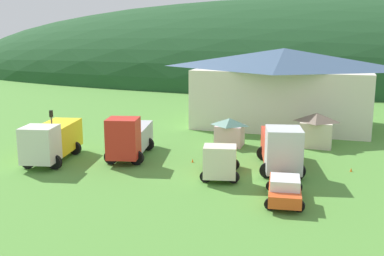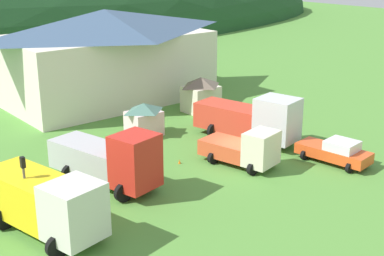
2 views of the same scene
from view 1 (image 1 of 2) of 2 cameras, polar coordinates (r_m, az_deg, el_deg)
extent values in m
plane|color=#518C38|center=(33.87, 3.93, -5.68)|extent=(200.00, 200.00, 0.00)
ellipsoid|color=#1E4723|center=(102.72, 13.62, 5.81)|extent=(172.23, 60.00, 34.02)
cube|color=silver|center=(51.45, 11.06, 3.72)|extent=(18.02, 10.62, 6.22)
pyramid|color=#3D5675|center=(51.05, 11.25, 8.39)|extent=(19.46, 11.47, 2.18)
cube|color=beige|center=(42.95, 15.00, -0.73)|extent=(2.77, 2.39, 2.27)
pyramid|color=#6B5B4C|center=(42.65, 15.11, 1.29)|extent=(2.99, 2.58, 0.80)
cube|color=beige|center=(41.96, 4.63, -0.93)|extent=(2.39, 2.01, 1.88)
pyramid|color=#4C7A6B|center=(41.70, 4.66, 0.77)|extent=(2.58, 2.17, 0.66)
cube|color=silver|center=(36.37, -18.17, -1.92)|extent=(2.86, 2.78, 2.70)
cube|color=black|center=(36.14, -18.31, -1.04)|extent=(1.66, 2.09, 0.86)
cube|color=yellow|center=(39.59, -16.08, -1.02)|extent=(3.36, 5.15, 2.27)
cylinder|color=black|center=(36.29, -16.50, -4.05)|extent=(1.10, 0.30, 1.10)
cylinder|color=black|center=(37.15, -19.54, -3.88)|extent=(1.10, 0.30, 1.10)
cylinder|color=black|center=(40.11, -14.21, -2.42)|extent=(1.10, 0.30, 1.10)
cylinder|color=black|center=(40.89, -17.01, -2.31)|extent=(1.10, 0.30, 1.10)
cube|color=red|center=(36.04, -8.45, -1.24)|extent=(2.76, 2.60, 3.10)
cube|color=black|center=(35.79, -8.52, -0.22)|extent=(1.61, 1.95, 0.99)
cube|color=#B2B2B7|center=(39.71, -7.16, -0.98)|extent=(3.45, 5.67, 1.76)
cylinder|color=black|center=(36.19, -6.79, -3.67)|extent=(1.10, 0.30, 1.10)
cylinder|color=black|center=(36.67, -9.93, -3.57)|extent=(1.10, 0.30, 1.10)
cylinder|color=black|center=(40.46, -5.47, -1.98)|extent=(1.10, 0.30, 1.10)
cylinder|color=black|center=(40.89, -8.30, -1.91)|extent=(1.10, 0.30, 1.10)
cube|color=beige|center=(31.61, 3.44, -4.14)|extent=(2.50, 2.08, 2.18)
cube|color=black|center=(31.40, 3.44, -3.34)|extent=(1.43, 1.54, 0.70)
cube|color=#DB512D|center=(34.21, 3.61, -3.90)|extent=(2.87, 3.81, 1.02)
cylinder|color=black|center=(31.91, 5.13, -6.05)|extent=(0.80, 0.30, 0.80)
cylinder|color=black|center=(31.98, 1.71, -5.97)|extent=(0.80, 0.30, 0.80)
cylinder|color=black|center=(34.82, 5.20, -4.52)|extent=(0.80, 0.30, 0.80)
cylinder|color=black|center=(34.89, 2.07, -4.45)|extent=(0.80, 0.30, 0.80)
cube|color=silver|center=(32.90, 11.18, -2.65)|extent=(2.95, 3.18, 3.05)
cube|color=black|center=(32.61, 11.25, -1.57)|extent=(1.74, 2.41, 0.98)
cube|color=red|center=(36.87, 10.54, -1.99)|extent=(3.50, 5.61, 1.88)
cylinder|color=black|center=(33.44, 12.89, -5.20)|extent=(1.10, 0.30, 1.10)
cylinder|color=black|center=(33.22, 9.25, -5.17)|extent=(1.10, 0.30, 1.10)
cylinder|color=black|center=(37.97, 11.98, -3.12)|extent=(1.10, 0.30, 1.10)
cylinder|color=black|center=(37.77, 8.79, -3.07)|extent=(1.10, 0.30, 1.10)
cube|color=#E64F1F|center=(29.04, 11.30, -7.47)|extent=(2.47, 5.03, 0.70)
cube|color=silver|center=(28.28, 11.37, -6.59)|extent=(1.96, 2.14, 0.62)
cylinder|color=black|center=(27.65, 13.01, -9.32)|extent=(0.68, 0.24, 0.68)
cylinder|color=black|center=(27.61, 9.58, -9.20)|extent=(0.68, 0.24, 0.68)
cylinder|color=black|center=(30.74, 12.79, -7.13)|extent=(0.68, 0.24, 0.68)
cylinder|color=black|center=(30.71, 9.72, -7.02)|extent=(0.68, 0.24, 0.68)
cylinder|color=#4C4C51|center=(39.38, -16.77, -1.12)|extent=(0.12, 0.12, 3.38)
cube|color=black|center=(39.00, -16.94, 1.69)|extent=(0.20, 0.24, 0.55)
sphere|color=yellow|center=(39.11, -16.83, 1.72)|extent=(0.14, 0.14, 0.14)
cone|color=orange|center=(36.34, 18.95, -5.09)|extent=(0.36, 0.36, 0.56)
cone|color=orange|center=(36.75, 0.07, -4.24)|extent=(0.36, 0.36, 0.58)
camera|label=2|loc=(32.12, -59.24, 11.69)|focal=49.86mm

